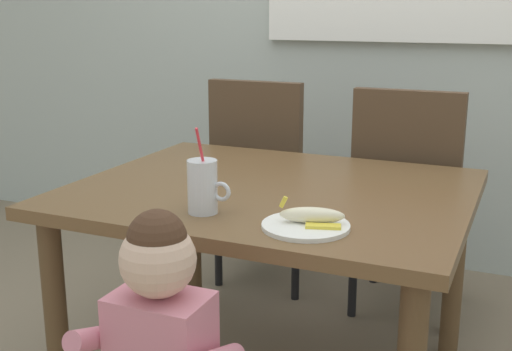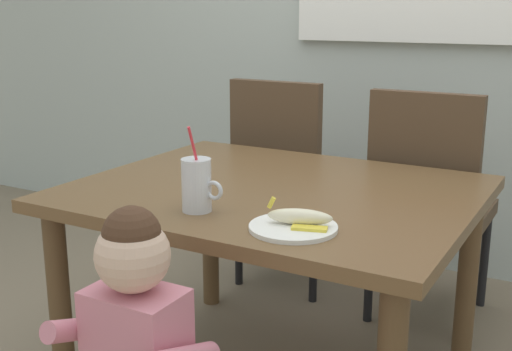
{
  "view_description": "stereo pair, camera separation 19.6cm",
  "coord_description": "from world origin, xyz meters",
  "px_view_note": "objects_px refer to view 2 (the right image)",
  "views": [
    {
      "loc": [
        0.75,
        -1.85,
        1.25
      ],
      "look_at": [
        -0.01,
        -0.1,
        0.76
      ],
      "focal_mm": 45.4,
      "sensor_mm": 36.0,
      "label": 1
    },
    {
      "loc": [
        0.93,
        -1.76,
        1.25
      ],
      "look_at": [
        -0.01,
        -0.1,
        0.76
      ],
      "focal_mm": 45.4,
      "sensor_mm": 36.0,
      "label": 2
    }
  ],
  "objects_px": {
    "milk_cup": "(197,188)",
    "peeled_banana": "(301,217)",
    "dining_chair_left": "(287,172)",
    "dining_table": "(274,215)",
    "dining_chair_right": "(428,195)",
    "toddler_standing": "(136,337)",
    "snack_plate": "(293,227)"
  },
  "relations": [
    {
      "from": "toddler_standing",
      "to": "milk_cup",
      "type": "height_order",
      "value": "milk_cup"
    },
    {
      "from": "dining_chair_right",
      "to": "peeled_banana",
      "type": "relative_size",
      "value": 5.47
    },
    {
      "from": "dining_chair_left",
      "to": "milk_cup",
      "type": "xyz_separation_m",
      "value": [
        0.27,
        -1.09,
        0.23
      ]
    },
    {
      "from": "toddler_standing",
      "to": "snack_plate",
      "type": "relative_size",
      "value": 3.64
    },
    {
      "from": "snack_plate",
      "to": "milk_cup",
      "type": "bearing_deg",
      "value": 177.86
    },
    {
      "from": "dining_chair_right",
      "to": "toddler_standing",
      "type": "height_order",
      "value": "dining_chair_right"
    },
    {
      "from": "toddler_standing",
      "to": "snack_plate",
      "type": "height_order",
      "value": "toddler_standing"
    },
    {
      "from": "milk_cup",
      "to": "peeled_banana",
      "type": "xyz_separation_m",
      "value": [
        0.32,
        0.0,
        -0.04
      ]
    },
    {
      "from": "dining_chair_left",
      "to": "toddler_standing",
      "type": "xyz_separation_m",
      "value": [
        0.37,
        -1.49,
        -0.02
      ]
    },
    {
      "from": "dining_table",
      "to": "milk_cup",
      "type": "distance_m",
      "value": 0.37
    },
    {
      "from": "dining_chair_right",
      "to": "toddler_standing",
      "type": "distance_m",
      "value": 1.46
    },
    {
      "from": "toddler_standing",
      "to": "milk_cup",
      "type": "relative_size",
      "value": 3.38
    },
    {
      "from": "dining_chair_right",
      "to": "toddler_standing",
      "type": "xyz_separation_m",
      "value": [
        -0.28,
        -1.44,
        -0.02
      ]
    },
    {
      "from": "dining_chair_left",
      "to": "snack_plate",
      "type": "relative_size",
      "value": 4.17
    },
    {
      "from": "peeled_banana",
      "to": "dining_chair_right",
      "type": "bearing_deg",
      "value": 86.45
    },
    {
      "from": "dining_table",
      "to": "snack_plate",
      "type": "distance_m",
      "value": 0.42
    },
    {
      "from": "dining_chair_right",
      "to": "milk_cup",
      "type": "distance_m",
      "value": 1.13
    },
    {
      "from": "peeled_banana",
      "to": "snack_plate",
      "type": "bearing_deg",
      "value": -133.79
    },
    {
      "from": "dining_table",
      "to": "peeled_banana",
      "type": "bearing_deg",
      "value": -52.58
    },
    {
      "from": "milk_cup",
      "to": "dining_chair_right",
      "type": "bearing_deg",
      "value": 69.67
    },
    {
      "from": "dining_chair_right",
      "to": "snack_plate",
      "type": "relative_size",
      "value": 4.17
    },
    {
      "from": "dining_chair_left",
      "to": "peeled_banana",
      "type": "distance_m",
      "value": 1.25
    },
    {
      "from": "peeled_banana",
      "to": "dining_table",
      "type": "bearing_deg",
      "value": 127.42
    },
    {
      "from": "dining_table",
      "to": "dining_chair_left",
      "type": "height_order",
      "value": "dining_chair_left"
    },
    {
      "from": "dining_table",
      "to": "snack_plate",
      "type": "xyz_separation_m",
      "value": [
        0.23,
        -0.34,
        0.1
      ]
    },
    {
      "from": "toddler_standing",
      "to": "snack_plate",
      "type": "distance_m",
      "value": 0.48
    },
    {
      "from": "dining_table",
      "to": "dining_chair_left",
      "type": "distance_m",
      "value": 0.84
    },
    {
      "from": "toddler_standing",
      "to": "milk_cup",
      "type": "bearing_deg",
      "value": 104.19
    },
    {
      "from": "dining_chair_left",
      "to": "toddler_standing",
      "type": "relative_size",
      "value": 1.15
    },
    {
      "from": "snack_plate",
      "to": "dining_chair_left",
      "type": "bearing_deg",
      "value": 117.59
    },
    {
      "from": "dining_chair_right",
      "to": "milk_cup",
      "type": "bearing_deg",
      "value": 69.67
    },
    {
      "from": "dining_chair_left",
      "to": "peeled_banana",
      "type": "height_order",
      "value": "dining_chair_left"
    }
  ]
}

